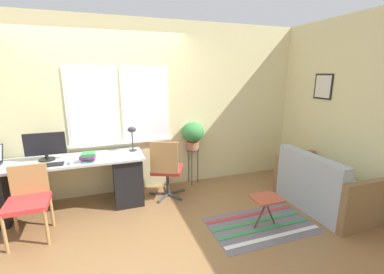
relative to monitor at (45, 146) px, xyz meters
name	(u,v)px	position (x,y,z in m)	size (l,w,h in m)	color
ground_plane	(115,213)	(0.82, -0.40, -0.94)	(14.00, 14.00, 0.00)	olive
wall_back_with_window	(107,110)	(0.83, 0.32, 0.41)	(9.00, 0.12, 2.70)	beige
wall_right_with_picture	(313,106)	(4.13, -0.40, 0.41)	(0.08, 9.00, 2.70)	beige
desk	(65,183)	(0.20, -0.08, -0.54)	(2.17, 0.64, 0.74)	#B2B7BC
monitor	(45,146)	(0.00, 0.00, 0.00)	(0.51, 0.21, 0.38)	black
keyboard	(46,165)	(0.03, -0.26, -0.18)	(0.42, 0.13, 0.02)	black
mouse	(69,163)	(0.30, -0.29, -0.18)	(0.04, 0.06, 0.03)	slate
desk_lamp	(132,132)	(1.16, 0.05, 0.09)	(0.13, 0.13, 0.37)	#2D2D33
book_stack	(88,157)	(0.54, -0.26, -0.13)	(0.21, 0.18, 0.13)	green
desk_chair_wooden	(28,199)	(-0.13, -0.60, -0.47)	(0.46, 0.47, 0.84)	#B2844C
office_chair_swivel	(166,168)	(1.62, -0.18, -0.45)	(0.59, 0.61, 0.94)	#47474C
couch_loveseat	(322,188)	(3.64, -1.21, -0.64)	(0.72, 1.32, 0.82)	#9EA8B2
plant_stand	(193,154)	(2.18, 0.19, -0.40)	(0.22, 0.22, 0.63)	#333338
potted_plant	(193,134)	(2.18, 0.19, -0.04)	(0.38, 0.38, 0.47)	#9E6B4C
floor_rug_striped	(261,225)	(2.57, -1.33, -0.93)	(1.33, 0.79, 0.01)	slate
folding_stool	(266,201)	(2.60, -1.36, -0.59)	(0.35, 0.30, 0.40)	#B24C33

